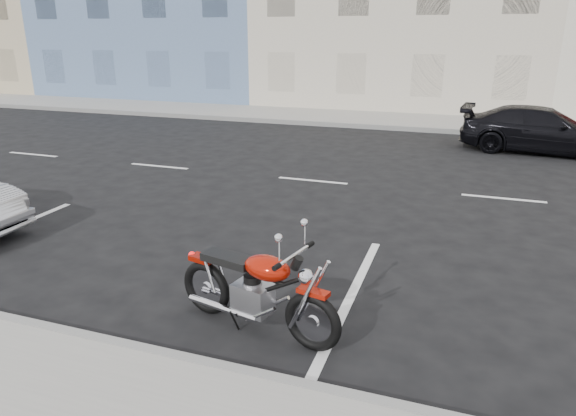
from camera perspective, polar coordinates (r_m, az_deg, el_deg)
name	(u,v)px	position (r m, az deg, el deg)	size (l,w,h in m)	color
ground	(403,189)	(11.21, 12.61, 2.06)	(120.00, 120.00, 0.00)	black
sidewalk_far	(303,116)	(20.58, 1.70, 10.23)	(80.00, 3.40, 0.15)	gray
curb_far	(289,122)	(18.98, 0.12, 9.52)	(80.00, 0.12, 0.16)	gray
motorcycle	(315,310)	(5.32, 3.04, -11.25)	(2.05, 0.80, 1.04)	black
car_far	(541,130)	(15.94, 26.34, 7.78)	(1.74, 4.29, 1.25)	black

